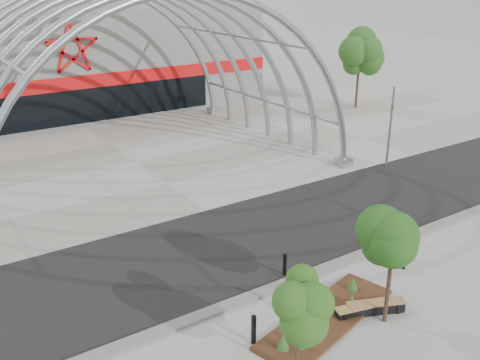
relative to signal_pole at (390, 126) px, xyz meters
The scene contains 18 objects.
ground 13.96m from the signal_pole, 151.56° to the right, with size 140.00×140.00×0.00m, color #9D9D97.
road 12.70m from the signal_pole, 165.87° to the right, with size 140.00×7.00×0.02m, color black.
forecourt 15.24m from the signal_pole, 143.42° to the left, with size 60.00×17.00×0.04m, color #9B968B.
kerb 14.06m from the signal_pole, 150.65° to the right, with size 60.00×0.50×0.12m, color slate.
arena_building 29.53m from the signal_pole, 114.17° to the left, with size 34.00×15.24×8.00m.
vault_canopy 15.24m from the signal_pole, 143.42° to the left, with size 20.80×15.80×20.36m.
planting_bed 16.20m from the signal_pole, 144.96° to the right, with size 6.06×3.19×0.61m.
signal_pole is the anchor object (origin of this frame).
street_tree_0 18.88m from the signal_pole, 145.49° to the right, with size 1.42×1.42×3.25m.
street_tree_1 15.46m from the signal_pole, 138.04° to the right, with size 1.66×1.66×3.92m.
bench_0 15.52m from the signal_pole, 140.95° to the right, with size 1.92×0.85×0.39m.
bench_1 15.23m from the signal_pole, 139.18° to the right, with size 2.03×1.20×0.42m.
bollard_0 18.19m from the signal_pole, 150.66° to the right, with size 0.16×0.16×1.00m, color black.
bollard_1 16.27m from the signal_pole, 148.60° to the right, with size 0.17×0.17×1.05m, color black.
bollard_2 14.11m from the signal_pole, 153.47° to the right, with size 0.14×0.14×0.90m, color black.
bollard_3 12.02m from the signal_pole, 134.70° to the right, with size 0.14×0.14×0.90m, color black.
bollard_4 11.30m from the signal_pole, 133.11° to the right, with size 0.16×0.16×1.01m, color black.
bg_tree_1 14.63m from the signal_pole, 52.09° to the left, with size 2.70×2.70×5.91m.
Camera 1 is at (-11.58, -13.47, 10.84)m, focal length 40.00 mm.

